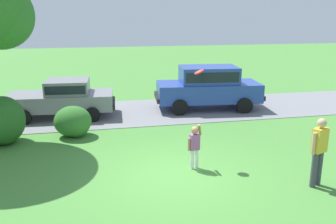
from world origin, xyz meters
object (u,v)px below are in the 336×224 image
at_px(parked_suv, 208,85).
at_px(frisbee, 199,72).
at_px(adult_onlooker, 319,149).
at_px(parked_sedan, 63,97).
at_px(child_thrower, 195,144).

bearing_deg(parked_suv, frisbee, -111.01).
bearing_deg(adult_onlooker, frisbee, 138.02).
relative_size(parked_sedan, adult_onlooker, 2.59).
distance_m(frisbee, adult_onlooker, 3.61).
bearing_deg(child_thrower, frisbee, 65.32).
xyz_separation_m(child_thrower, adult_onlooker, (2.64, -1.64, 0.27)).
distance_m(parked_sedan, parked_suv, 6.25).
relative_size(child_thrower, adult_onlooker, 0.74).
xyz_separation_m(parked_sedan, parked_suv, (6.24, 0.01, 0.23)).
relative_size(frisbee, adult_onlooker, 0.16).
height_order(parked_sedan, parked_suv, parked_suv).
bearing_deg(frisbee, child_thrower, -114.68).
xyz_separation_m(parked_sedan, child_thrower, (3.85, -6.12, -0.13)).
bearing_deg(parked_sedan, child_thrower, -57.80).
bearing_deg(adult_onlooker, parked_suv, 91.84).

